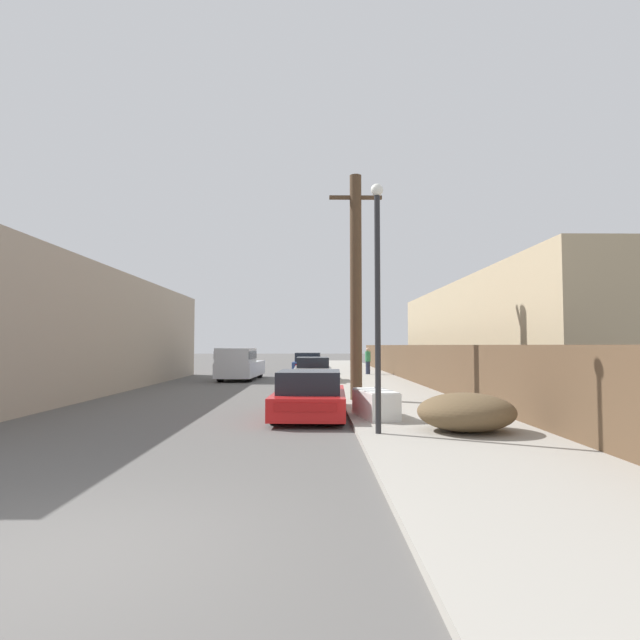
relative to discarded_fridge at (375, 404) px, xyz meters
The scene contains 14 objects.
ground_plane 8.92m from the discarded_fridge, 115.63° to the right, with size 220.00×220.00×0.00m, color #595654.
sidewalk_curb 15.55m from the discarded_fridge, 84.65° to the left, with size 4.20×63.00×0.12m, color #9E998E.
discarded_fridge is the anchor object (origin of this frame).
parked_sports_car_red 1.84m from the discarded_fridge, 154.70° to the left, with size 2.04×4.23×1.27m.
car_parked_mid 13.55m from the discarded_fridge, 96.86° to the left, with size 1.93×4.68×1.32m.
car_parked_far 20.48m from the discarded_fridge, 95.38° to the left, with size 2.00×4.08×1.44m.
pickup_truck 16.15m from the discarded_fridge, 110.59° to the left, with size 2.16×5.55×1.78m.
utility_pole 5.44m from the discarded_fridge, 91.80° to the left, with size 1.80×0.40×7.64m.
street_lamp 3.52m from the discarded_fridge, 95.61° to the right, with size 0.26×0.26×5.24m.
brush_pile 2.66m from the discarded_fridge, 50.94° to the right, with size 2.07×1.80×0.81m.
wooden_fence 13.03m from the discarded_fridge, 74.86° to the left, with size 0.08×42.70×1.83m, color brown.
building_left_block 15.31m from the discarded_fridge, 148.57° to the left, with size 7.00×24.91×4.99m, color tan.
building_right_house 12.26m from the discarded_fridge, 51.41° to the left, with size 6.00×20.08×4.70m, color tan.
pedestrian 18.87m from the discarded_fridge, 84.33° to the left, with size 0.34×0.34×1.66m.
Camera 1 is at (2.28, -4.65, 1.94)m, focal length 28.00 mm.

